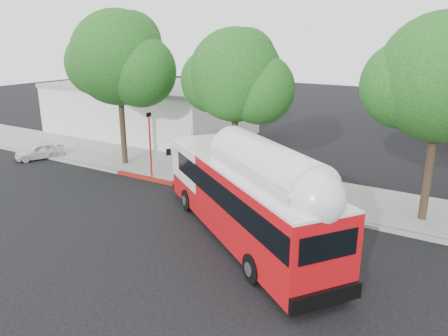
% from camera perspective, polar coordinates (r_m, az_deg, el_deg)
% --- Properties ---
extents(ground, '(120.00, 120.00, 0.00)m').
position_cam_1_polar(ground, '(19.93, -4.83, -7.27)').
color(ground, black).
rests_on(ground, ground).
extents(sidewalk, '(60.00, 5.00, 0.15)m').
position_cam_1_polar(sidewalk, '(25.06, 3.93, -1.90)').
color(sidewalk, gray).
rests_on(sidewalk, ground).
extents(curb_strip, '(60.00, 0.30, 0.15)m').
position_cam_1_polar(curb_strip, '(22.92, 0.91, -3.70)').
color(curb_strip, gray).
rests_on(curb_strip, ground).
extents(red_curb_segment, '(10.00, 0.32, 0.16)m').
position_cam_1_polar(red_curb_segment, '(24.47, -5.16, -2.39)').
color(red_curb_segment, maroon).
rests_on(red_curb_segment, ground).
extents(street_tree_left, '(6.67, 5.80, 9.74)m').
position_cam_1_polar(street_tree_left, '(28.00, -12.85, 13.37)').
color(street_tree_left, '#2D2116').
rests_on(street_tree_left, ground).
extents(street_tree_mid, '(5.75, 5.00, 8.62)m').
position_cam_1_polar(street_tree_mid, '(23.72, 2.41, 11.49)').
color(street_tree_mid, '#2D2116').
rests_on(street_tree_mid, ground).
extents(low_commercial_bldg, '(16.20, 10.20, 4.25)m').
position_cam_1_polar(low_commercial_bldg, '(38.35, -9.61, 7.71)').
color(low_commercial_bldg, silver).
rests_on(low_commercial_bldg, ground).
extents(transit_bus, '(11.33, 8.95, 3.67)m').
position_cam_1_polar(transit_bus, '(17.85, 2.61, -4.22)').
color(transit_bus, red).
rests_on(transit_bus, ground).
extents(parked_car, '(3.44, 2.48, 1.09)m').
position_cam_1_polar(parked_car, '(32.55, -22.94, 2.06)').
color(parked_car, silver).
rests_on(parked_car, ground).
extents(signal_pole, '(0.11, 0.37, 3.96)m').
position_cam_1_polar(signal_pole, '(25.66, -9.61, 2.90)').
color(signal_pole, red).
rests_on(signal_pole, ground).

